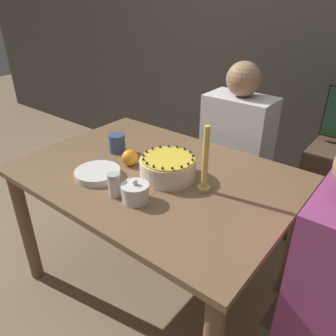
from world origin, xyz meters
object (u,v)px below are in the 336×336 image
sugar_bowl (135,192)px  person_woman_floral (325,307)px  sugar_shaker (114,185)px  cake (168,167)px  candle (205,165)px  person_man_blue_shirt (234,169)px

sugar_bowl → person_woman_floral: (0.76, 0.18, -0.28)m
sugar_bowl → sugar_shaker: (-0.09, -0.03, 0.01)m
sugar_shaker → person_woman_floral: 0.93m
person_woman_floral → cake: bearing=85.4°
cake → sugar_shaker: (-0.08, -0.27, 0.00)m
sugar_bowl → candle: (0.18, 0.24, 0.08)m
sugar_shaker → sugar_bowl: bearing=17.4°
candle → person_woman_floral: size_ratio=0.26×
person_man_blue_shirt → person_woman_floral: size_ratio=1.01×
person_man_blue_shirt → person_woman_floral: (0.77, -0.73, -0.00)m
sugar_bowl → person_woman_floral: 0.83m
person_man_blue_shirt → person_woman_floral: person_man_blue_shirt is taller
cake → person_woman_floral: person_woman_floral is taller
sugar_bowl → person_man_blue_shirt: 0.95m
cake → candle: (0.20, 0.00, 0.07)m
candle → person_man_blue_shirt: 0.78m
sugar_shaker → person_man_blue_shirt: size_ratio=0.09×
sugar_shaker → person_woman_floral: size_ratio=0.09×
cake → candle: size_ratio=0.86×
sugar_shaker → person_man_blue_shirt: bearing=84.5°
candle → person_woman_floral: bearing=-6.5°
person_man_blue_shirt → cake: bearing=88.9°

